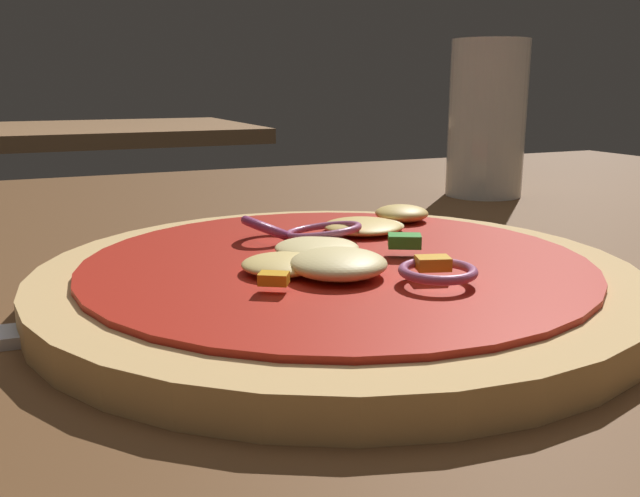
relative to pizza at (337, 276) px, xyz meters
name	(u,v)px	position (x,y,z in m)	size (l,w,h in m)	color
dining_table	(260,325)	(-0.03, 0.02, -0.03)	(1.43, 1.00, 0.03)	brown
pizza	(337,276)	(0.00, 0.00, 0.00)	(0.29, 0.29, 0.03)	tan
beer_glass	(487,123)	(0.26, 0.23, 0.06)	(0.07, 0.07, 0.14)	silver
background_table	(83,133)	(0.02, 1.49, -0.03)	(0.79, 0.56, 0.03)	brown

